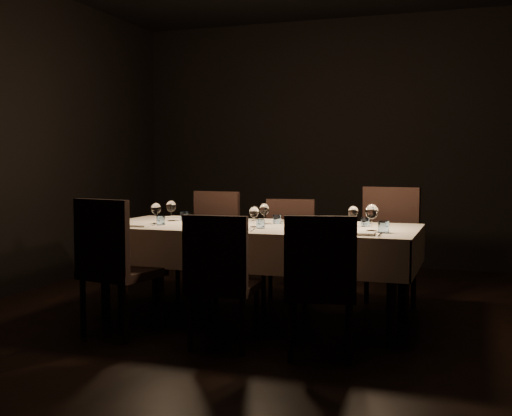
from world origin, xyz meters
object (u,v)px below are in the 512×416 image
(dining_table, at_px, (256,235))
(chair_near_right, at_px, (320,280))
(chair_far_center, at_px, (289,245))
(chair_far_right, at_px, (386,243))
(chair_near_left, at_px, (114,261))
(chair_near_center, at_px, (220,275))
(chair_far_left, at_px, (211,239))

(dining_table, height_order, chair_near_right, chair_near_right)
(chair_far_center, distance_m, chair_far_right, 0.87)
(chair_near_left, relative_size, chair_far_right, 0.96)
(chair_near_left, height_order, chair_near_right, chair_near_left)
(chair_near_center, relative_size, chair_far_left, 0.93)
(dining_table, height_order, chair_far_center, chair_far_center)
(chair_near_left, xyz_separation_m, chair_near_right, (1.54, -0.05, -0.03))
(chair_near_center, relative_size, chair_near_right, 0.98)
(dining_table, relative_size, chair_far_left, 2.56)
(chair_near_center, bearing_deg, chair_near_left, -7.53)
(chair_far_left, bearing_deg, chair_far_center, 3.78)
(chair_near_right, bearing_deg, dining_table, -61.20)
(chair_near_right, distance_m, chair_far_center, 1.72)
(dining_table, bearing_deg, chair_near_left, -135.92)
(chair_far_left, relative_size, chair_far_center, 1.06)
(chair_far_center, bearing_deg, chair_near_center, -98.68)
(chair_near_center, distance_m, chair_far_center, 1.59)
(dining_table, xyz_separation_m, chair_far_right, (0.93, 0.75, -0.12))
(dining_table, bearing_deg, chair_near_center, -87.29)
(dining_table, xyz_separation_m, chair_near_center, (0.04, -0.85, -0.18))
(chair_near_left, relative_size, chair_far_left, 1.02)
(dining_table, relative_size, chair_near_right, 2.70)
(chair_near_right, bearing_deg, chair_far_right, -109.42)
(chair_near_left, distance_m, chair_far_left, 1.55)
(chair_near_left, xyz_separation_m, chair_far_center, (0.87, 1.53, -0.04))
(chair_near_center, height_order, chair_far_right, chair_far_right)
(dining_table, distance_m, chair_far_left, 1.06)
(chair_far_left, bearing_deg, chair_near_center, -59.88)
(chair_near_right, xyz_separation_m, chair_far_center, (-0.67, 1.58, -0.00))
(chair_near_left, bearing_deg, chair_near_right, -170.85)
(chair_near_left, bearing_deg, dining_table, -125.01)
(chair_far_left, xyz_separation_m, chair_far_center, (0.77, -0.02, -0.03))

